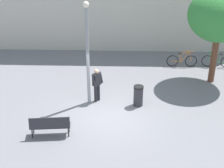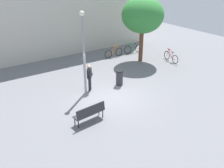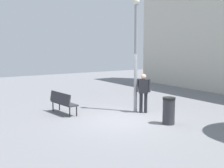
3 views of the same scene
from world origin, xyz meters
name	(u,v)px [view 1 (image 1 of 3)]	position (x,y,z in m)	size (l,w,h in m)	color
ground_plane	(109,116)	(0.00, 0.00, 0.00)	(36.00, 36.00, 0.00)	slate
lamppost	(87,49)	(-0.99, 1.28, 2.72)	(0.28, 0.28, 4.83)	gray
person_by_lamppost	(97,83)	(-0.61, 1.43, 0.97)	(0.56, 0.60, 1.67)	#232328
park_bench	(50,125)	(-2.27, -1.57, 0.55)	(1.64, 0.63, 0.92)	#2D2D33
plaza_tree	(220,15)	(5.39, 3.81, 3.62)	(3.19, 3.19, 5.00)	brown
bicycle_green	(217,61)	(6.17, 5.76, 0.38)	(1.80, 0.33, 0.97)	black
bicycle_orange	(182,60)	(4.12, 5.79, 0.38)	(1.81, 0.08, 0.97)	black
trash_bin	(138,96)	(1.34, 1.06, 0.50)	(0.47, 0.47, 1.00)	#2D2D33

